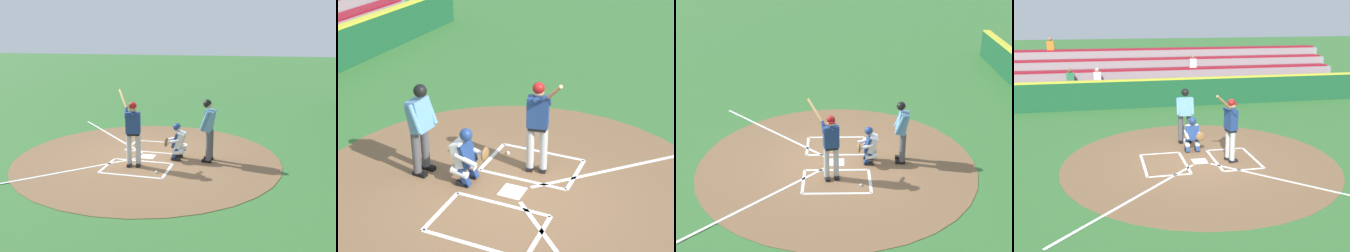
{
  "view_description": "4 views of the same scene",
  "coord_description": "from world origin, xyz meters",
  "views": [
    {
      "loc": [
        -10.37,
        -3.26,
        3.64
      ],
      "look_at": [
        0.34,
        -0.56,
        0.94
      ],
      "focal_mm": 39.49,
      "sensor_mm": 36.0,
      "label": 1
    },
    {
      "loc": [
        7.17,
        3.01,
        5.08
      ],
      "look_at": [
        -0.47,
        -0.33,
        1.08
      ],
      "focal_mm": 53.47,
      "sensor_mm": 36.0,
      "label": 2
    },
    {
      "loc": [
        -11.75,
        -0.02,
        6.6
      ],
      "look_at": [
        -0.06,
        -0.21,
        1.2
      ],
      "focal_mm": 49.41,
      "sensor_mm": 36.0,
      "label": 3
    },
    {
      "loc": [
        2.74,
        10.91,
        4.22
      ],
      "look_at": [
        0.46,
        -0.35,
        1.02
      ],
      "focal_mm": 43.45,
      "sensor_mm": 36.0,
      "label": 4
    }
  ],
  "objects": [
    {
      "name": "ground_plane",
      "position": [
        0.0,
        0.0,
        0.0
      ],
      "size": [
        120.0,
        120.0,
        0.0
      ],
      "primitive_type": "plane",
      "color": "#387033"
    },
    {
      "name": "dirt_circle",
      "position": [
        0.0,
        0.0,
        0.01
      ],
      "size": [
        8.0,
        8.0,
        0.01
      ],
      "primitive_type": "cylinder",
      "color": "brown",
      "rests_on": "ground"
    },
    {
      "name": "home_plate_and_chalk",
      "position": [
        0.0,
        0.88,
        0.01
      ],
      "size": [
        7.93,
        4.91,
        0.01
      ],
      "color": "white",
      "rests_on": "dirt_circle"
    },
    {
      "name": "batter",
      "position": [
        -0.87,
        0.15,
        1.1
      ],
      "size": [
        0.85,
        0.87,
        2.13
      ],
      "color": "#BCBCBC",
      "rests_on": "ground"
    },
    {
      "name": "catcher",
      "position": [
        0.01,
        -0.93,
        0.59
      ],
      "size": [
        0.59,
        0.6,
        1.13
      ],
      "color": "black",
      "rests_on": "ground"
    },
    {
      "name": "plate_umpire",
      "position": [
        0.06,
        -1.86,
        1.08
      ],
      "size": [
        0.6,
        0.44,
        1.86
      ],
      "color": "#4C4C51",
      "rests_on": "ground"
    },
    {
      "name": "baseball",
      "position": [
        -1.28,
        -0.64,
        0.04
      ],
      "size": [
        0.07,
        0.07,
        0.07
      ],
      "primitive_type": "sphere",
      "color": "white",
      "rests_on": "ground"
    }
  ]
}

